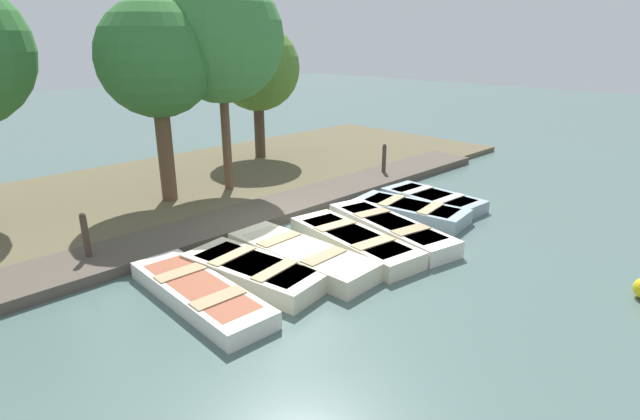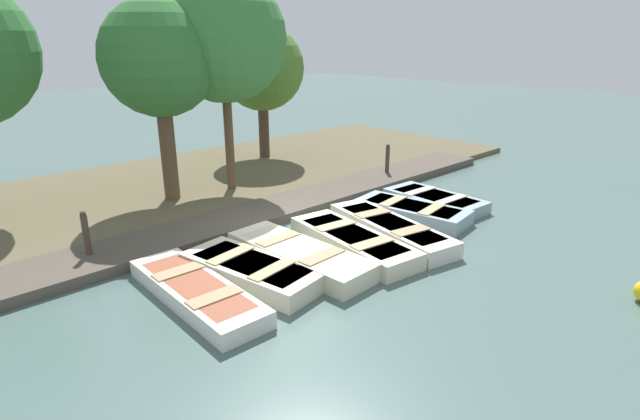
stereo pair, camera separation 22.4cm
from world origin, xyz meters
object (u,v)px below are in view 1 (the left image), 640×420
(rowboat_2, at_px, (301,255))
(park_tree_right, at_px, (257,69))
(rowboat_0, at_px, (199,293))
(rowboat_5, at_px, (410,211))
(rowboat_1, at_px, (254,271))
(rowboat_6, at_px, (433,200))
(mooring_post_near, at_px, (86,240))
(mooring_post_far, at_px, (384,161))
(rowboat_4, at_px, (390,228))
(park_tree_left, at_px, (156,60))
(rowboat_3, at_px, (353,241))
(park_tree_center, at_px, (220,39))

(rowboat_2, bearing_deg, park_tree_right, 144.40)
(rowboat_0, xyz_separation_m, rowboat_5, (0.07, 6.15, 0.03))
(rowboat_1, distance_m, rowboat_6, 6.24)
(rowboat_2, xyz_separation_m, rowboat_6, (-0.23, 5.13, -0.03))
(rowboat_0, xyz_separation_m, rowboat_2, (0.15, 2.28, 0.03))
(mooring_post_near, bearing_deg, mooring_post_far, 90.00)
(park_tree_right, bearing_deg, rowboat_6, 0.84)
(rowboat_0, xyz_separation_m, rowboat_4, (0.48, 4.80, 0.03))
(rowboat_0, xyz_separation_m, rowboat_1, (0.03, 1.17, 0.03))
(park_tree_left, bearing_deg, mooring_post_far, 69.30)
(rowboat_4, distance_m, rowboat_5, 1.42)
(rowboat_0, relative_size, park_tree_right, 0.70)
(rowboat_3, xyz_separation_m, rowboat_5, (-0.32, 2.54, -0.00))
(rowboat_6, distance_m, park_tree_right, 8.11)
(rowboat_0, bearing_deg, park_tree_center, 142.23)
(rowboat_1, relative_size, park_tree_right, 0.62)
(rowboat_0, bearing_deg, mooring_post_near, -161.71)
(park_tree_right, bearing_deg, park_tree_left, -64.76)
(rowboat_4, bearing_deg, rowboat_3, -82.87)
(rowboat_1, xyz_separation_m, rowboat_3, (0.36, 2.44, 0.00))
(rowboat_5, relative_size, rowboat_6, 1.08)
(rowboat_2, relative_size, park_tree_left, 0.64)
(rowboat_0, distance_m, park_tree_right, 10.96)
(rowboat_5, bearing_deg, rowboat_0, -99.53)
(rowboat_0, xyz_separation_m, rowboat_3, (0.39, 3.62, 0.03))
(rowboat_1, height_order, rowboat_2, rowboat_2)
(park_tree_right, bearing_deg, rowboat_1, -39.00)
(rowboat_0, height_order, rowboat_4, rowboat_4)
(rowboat_0, relative_size, park_tree_center, 0.56)
(rowboat_0, height_order, park_tree_left, park_tree_left)
(rowboat_4, relative_size, rowboat_6, 1.33)
(rowboat_6, xyz_separation_m, park_tree_right, (-7.45, -0.11, 3.18))
(rowboat_1, height_order, rowboat_4, rowboat_4)
(rowboat_6, distance_m, park_tree_left, 8.10)
(rowboat_6, relative_size, park_tree_center, 0.46)
(park_tree_left, distance_m, park_tree_center, 1.85)
(mooring_post_far, relative_size, park_tree_right, 0.24)
(rowboat_0, distance_m, park_tree_left, 6.75)
(mooring_post_near, bearing_deg, rowboat_4, 59.91)
(rowboat_2, bearing_deg, rowboat_5, 88.72)
(mooring_post_far, bearing_deg, rowboat_1, -69.40)
(park_tree_center, distance_m, park_tree_right, 4.30)
(mooring_post_near, bearing_deg, rowboat_6, 71.86)
(rowboat_3, bearing_deg, park_tree_left, -158.75)
(mooring_post_far, bearing_deg, rowboat_2, -65.32)
(rowboat_1, distance_m, park_tree_right, 10.24)
(mooring_post_far, bearing_deg, rowboat_3, -57.81)
(rowboat_2, distance_m, mooring_post_far, 7.02)
(rowboat_0, distance_m, rowboat_5, 6.16)
(rowboat_0, distance_m, mooring_post_near, 2.92)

